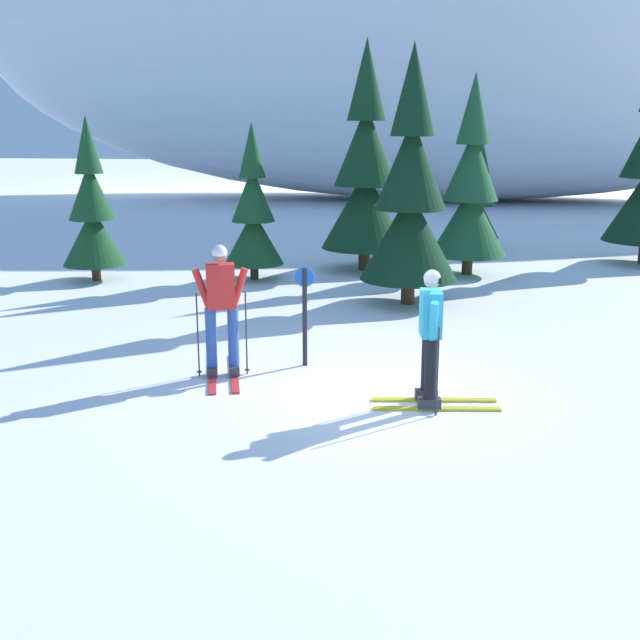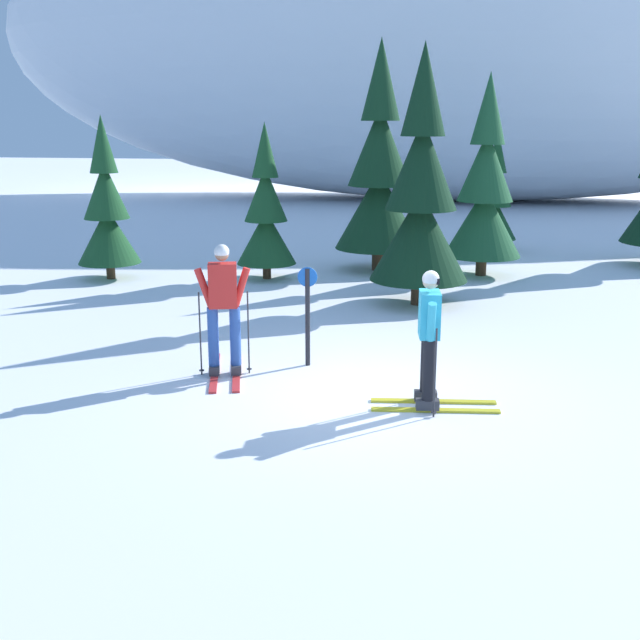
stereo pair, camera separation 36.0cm
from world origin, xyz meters
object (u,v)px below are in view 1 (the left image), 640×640
object	(u,v)px
pine_tree_far_left	(92,213)
pine_tree_center_right	(471,192)
skier_cyan_jacket	(431,336)
pine_tree_center_left	(365,176)
pine_tree_center	(410,198)
trail_marker_post	(305,310)
skier_red_jacket	(221,309)
pine_tree_left	(253,215)
pine_tree_right	(478,201)

from	to	relation	value
pine_tree_far_left	pine_tree_center_right	world-z (taller)	pine_tree_center_right
skier_cyan_jacket	pine_tree_center_left	world-z (taller)	pine_tree_center_left
pine_tree_far_left	pine_tree_center	world-z (taller)	pine_tree_center
trail_marker_post	skier_red_jacket	bearing A→B (deg)	-148.84
pine_tree_center_right	skier_red_jacket	bearing A→B (deg)	-115.20
skier_cyan_jacket	pine_tree_center	world-z (taller)	pine_tree_center
pine_tree_left	pine_tree_right	distance (m)	7.03
pine_tree_center_right	trail_marker_post	distance (m)	7.83
trail_marker_post	pine_tree_center_left	bearing A→B (deg)	87.79
pine_tree_far_left	pine_tree_center_right	bearing A→B (deg)	12.27
pine_tree_left	pine_tree_center	bearing A→B (deg)	-29.78
skier_red_jacket	pine_tree_far_left	world-z (taller)	pine_tree_far_left
pine_tree_center_left	pine_tree_center_right	xyz separation A→B (m)	(2.39, -0.26, -0.32)
skier_red_jacket	pine_tree_right	size ratio (longest dim) A/B	0.58
pine_tree_far_left	pine_tree_center	distance (m)	7.03
skier_cyan_jacket	pine_tree_left	size ratio (longest dim) A/B	0.50
pine_tree_left	pine_tree_right	world-z (taller)	pine_tree_left
skier_cyan_jacket	skier_red_jacket	bearing A→B (deg)	164.36
skier_red_jacket	pine_tree_center_right	size ratio (longest dim) A/B	0.41
pine_tree_center	pine_tree_center_right	size ratio (longest dim) A/B	1.08
skier_cyan_jacket	trail_marker_post	distance (m)	2.26
pine_tree_far_left	trail_marker_post	world-z (taller)	pine_tree_far_left
pine_tree_center_right	pine_tree_left	bearing A→B (deg)	-165.97
pine_tree_center	pine_tree_right	size ratio (longest dim) A/B	1.52
pine_tree_right	skier_red_jacket	bearing A→B (deg)	-109.78
pine_tree_center_right	pine_tree_far_left	bearing A→B (deg)	-167.73
pine_tree_center_left	trail_marker_post	bearing A→B (deg)	-92.21
pine_tree_right	trail_marker_post	distance (m)	11.33
skier_cyan_jacket	pine_tree_center	bearing A→B (deg)	93.85
pine_tree_center_left	pine_tree_right	world-z (taller)	pine_tree_center_left
pine_tree_center	pine_tree_center_left	bearing A→B (deg)	107.79
pine_tree_center	pine_tree_right	distance (m)	7.00
skier_cyan_jacket	pine_tree_right	xyz separation A→B (m)	(1.34, 12.31, 0.44)
pine_tree_center	pine_tree_right	xyz separation A→B (m)	(1.71, 6.75, -0.69)
skier_red_jacket	pine_tree_left	distance (m)	6.83
pine_tree_center_left	pine_tree_right	distance (m)	4.45
pine_tree_left	trail_marker_post	world-z (taller)	pine_tree_left
skier_cyan_jacket	pine_tree_far_left	distance (m)	10.05
pine_tree_center	pine_tree_center_right	distance (m)	3.41
skier_red_jacket	pine_tree_right	distance (m)	12.25
pine_tree_center	trail_marker_post	world-z (taller)	pine_tree_center
skier_red_jacket	pine_tree_center	world-z (taller)	pine_tree_center
skier_cyan_jacket	pine_tree_center	distance (m)	5.68
pine_tree_center_left	pine_tree_center	world-z (taller)	pine_tree_center_left
skier_red_jacket	skier_cyan_jacket	world-z (taller)	skier_red_jacket
skier_cyan_jacket	pine_tree_center	xyz separation A→B (m)	(-0.37, 5.55, 1.12)
pine_tree_left	pine_tree_center_left	world-z (taller)	pine_tree_center_left
skier_red_jacket	pine_tree_far_left	xyz separation A→B (m)	(-4.44, 6.14, 0.54)
skier_cyan_jacket	pine_tree_center_left	size ratio (longest dim) A/B	0.33
pine_tree_far_left	pine_tree_center	xyz separation A→B (m)	(6.88, -1.37, 0.53)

